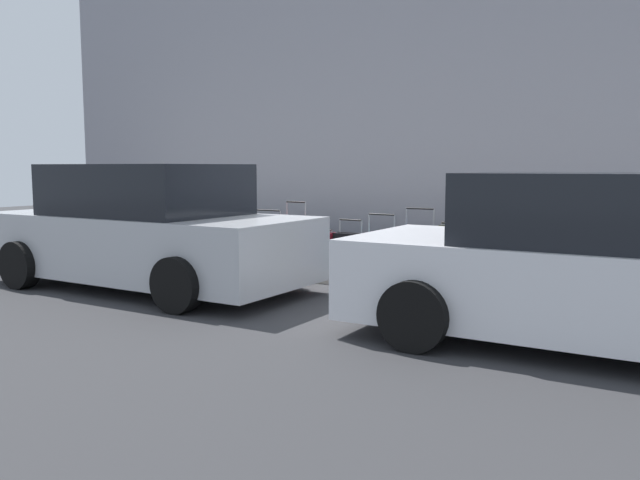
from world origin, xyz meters
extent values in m
plane|color=#333335|center=(0.00, 0.00, 0.00)|extent=(40.00, 40.00, 0.00)
cube|color=#ADA89E|center=(0.00, -2.50, 0.07)|extent=(18.00, 5.00, 0.14)
cube|color=gray|center=(0.00, -7.37, 4.63)|extent=(24.00, 3.00, 9.26)
cube|color=maroon|center=(-3.22, -0.54, 0.40)|extent=(0.43, 0.25, 0.52)
cube|color=black|center=(-3.22, -0.54, 0.40)|extent=(0.43, 0.06, 0.53)
cylinder|color=gray|center=(-3.40, -0.53, 0.79)|extent=(0.02, 0.02, 0.26)
cylinder|color=gray|center=(-3.04, -0.55, 0.79)|extent=(0.02, 0.02, 0.26)
cylinder|color=black|center=(-3.22, -0.54, 0.92)|extent=(0.36, 0.04, 0.02)
cylinder|color=black|center=(-3.40, -0.53, 0.16)|extent=(0.04, 0.02, 0.04)
cylinder|color=black|center=(-3.04, -0.55, 0.16)|extent=(0.04, 0.02, 0.04)
cube|color=red|center=(-2.74, -0.44, 0.45)|extent=(0.40, 0.26, 0.62)
cube|color=black|center=(-2.74, -0.44, 0.45)|extent=(0.39, 0.08, 0.63)
cylinder|color=gray|center=(-2.90, -0.46, 0.92)|extent=(0.02, 0.02, 0.31)
cylinder|color=gray|center=(-2.58, -0.43, 0.92)|extent=(0.02, 0.02, 0.31)
cylinder|color=black|center=(-2.74, -0.44, 1.07)|extent=(0.32, 0.05, 0.02)
cylinder|color=black|center=(-2.91, -0.46, 0.16)|extent=(0.05, 0.02, 0.04)
cylinder|color=black|center=(-2.58, -0.43, 0.16)|extent=(0.05, 0.02, 0.04)
cube|color=#9EA0A8|center=(-2.29, -0.53, 0.46)|extent=(0.39, 0.25, 0.64)
cube|color=black|center=(-2.29, -0.53, 0.46)|extent=(0.39, 0.07, 0.66)
cylinder|color=gray|center=(-2.44, -0.52, 0.90)|extent=(0.02, 0.02, 0.24)
cylinder|color=gray|center=(-2.13, -0.55, 0.90)|extent=(0.02, 0.02, 0.24)
cylinder|color=black|center=(-2.29, -0.53, 1.02)|extent=(0.32, 0.05, 0.02)
cylinder|color=black|center=(-2.45, -0.52, 0.16)|extent=(0.05, 0.02, 0.04)
cylinder|color=black|center=(-2.12, -0.55, 0.16)|extent=(0.05, 0.02, 0.04)
cube|color=#59601E|center=(-1.83, -0.40, 0.50)|extent=(0.39, 0.25, 0.72)
cube|color=black|center=(-1.83, -0.40, 0.50)|extent=(0.38, 0.07, 0.74)
cylinder|color=gray|center=(-1.99, -0.38, 0.88)|extent=(0.02, 0.02, 0.04)
cylinder|color=gray|center=(-1.67, -0.41, 0.88)|extent=(0.02, 0.02, 0.04)
cylinder|color=black|center=(-1.83, -0.40, 0.90)|extent=(0.31, 0.05, 0.02)
cylinder|color=black|center=(-1.99, -0.38, 0.16)|extent=(0.05, 0.02, 0.04)
cylinder|color=black|center=(-1.67, -0.41, 0.16)|extent=(0.05, 0.02, 0.04)
cube|color=navy|center=(-1.34, -0.48, 0.47)|extent=(0.46, 0.22, 0.67)
cube|color=black|center=(-1.34, -0.48, 0.47)|extent=(0.46, 0.05, 0.68)
cylinder|color=gray|center=(-1.53, -0.48, 0.94)|extent=(0.02, 0.02, 0.26)
cylinder|color=gray|center=(-1.14, -0.49, 0.94)|extent=(0.02, 0.02, 0.26)
cylinder|color=black|center=(-1.34, -0.48, 1.07)|extent=(0.39, 0.03, 0.02)
cylinder|color=black|center=(-1.54, -0.48, 0.16)|extent=(0.04, 0.02, 0.04)
cylinder|color=black|center=(-1.13, -0.49, 0.16)|extent=(0.04, 0.02, 0.04)
cube|color=#0F606B|center=(-0.80, -0.41, 0.41)|extent=(0.47, 0.27, 0.55)
cube|color=black|center=(-0.80, -0.41, 0.41)|extent=(0.47, 0.06, 0.56)
cylinder|color=gray|center=(-1.00, -0.41, 0.83)|extent=(0.02, 0.02, 0.29)
cylinder|color=gray|center=(-0.60, -0.42, 0.83)|extent=(0.02, 0.02, 0.29)
cylinder|color=black|center=(-0.80, -0.41, 0.98)|extent=(0.40, 0.04, 0.02)
cylinder|color=black|center=(-1.00, -0.41, 0.16)|extent=(0.04, 0.02, 0.04)
cylinder|color=black|center=(-0.60, -0.42, 0.16)|extent=(0.04, 0.02, 0.04)
cube|color=black|center=(-0.28, -0.47, 0.41)|extent=(0.43, 0.23, 0.55)
cube|color=black|center=(-0.28, -0.47, 0.41)|extent=(0.43, 0.05, 0.56)
cylinder|color=gray|center=(-0.46, -0.47, 0.78)|extent=(0.02, 0.02, 0.19)
cylinder|color=gray|center=(-0.10, -0.48, 0.78)|extent=(0.02, 0.02, 0.19)
cylinder|color=black|center=(-0.28, -0.47, 0.87)|extent=(0.36, 0.04, 0.02)
cylinder|color=black|center=(-0.47, -0.47, 0.16)|extent=(0.04, 0.02, 0.04)
cylinder|color=black|center=(-0.10, -0.48, 0.16)|extent=(0.04, 0.02, 0.04)
cube|color=maroon|center=(0.18, -0.50, 0.40)|extent=(0.37, 0.22, 0.53)
cube|color=black|center=(0.18, -0.50, 0.40)|extent=(0.36, 0.07, 0.54)
cylinder|color=gray|center=(0.04, -0.49, 0.69)|extent=(0.02, 0.02, 0.04)
cylinder|color=gray|center=(0.33, -0.52, 0.69)|extent=(0.02, 0.02, 0.04)
cylinder|color=black|center=(0.18, -0.50, 0.71)|extent=(0.29, 0.05, 0.02)
cylinder|color=black|center=(0.03, -0.49, 0.16)|extent=(0.05, 0.02, 0.04)
cylinder|color=black|center=(0.33, -0.52, 0.16)|extent=(0.05, 0.02, 0.04)
cube|color=red|center=(0.64, -0.46, 0.52)|extent=(0.40, 0.20, 0.76)
cube|color=black|center=(0.64, -0.46, 0.52)|extent=(0.40, 0.04, 0.77)
cylinder|color=gray|center=(0.47, -0.45, 1.00)|extent=(0.02, 0.02, 0.21)
cylinder|color=gray|center=(0.81, -0.46, 1.00)|extent=(0.02, 0.02, 0.21)
cylinder|color=black|center=(0.64, -0.46, 1.11)|extent=(0.34, 0.03, 0.02)
cylinder|color=black|center=(0.47, -0.45, 0.16)|extent=(0.04, 0.02, 0.04)
cylinder|color=black|center=(0.81, -0.46, 0.16)|extent=(0.04, 0.02, 0.04)
cube|color=#9EA0A8|center=(1.17, -0.48, 0.41)|extent=(0.50, 0.25, 0.54)
cube|color=black|center=(1.17, -0.48, 0.41)|extent=(0.51, 0.06, 0.56)
cylinder|color=gray|center=(0.95, -0.49, 0.82)|extent=(0.02, 0.02, 0.28)
cylinder|color=gray|center=(1.39, -0.47, 0.82)|extent=(0.02, 0.02, 0.28)
cylinder|color=black|center=(1.17, -0.48, 0.96)|extent=(0.44, 0.04, 0.02)
cylinder|color=black|center=(0.94, -0.49, 0.16)|extent=(0.04, 0.02, 0.04)
cylinder|color=black|center=(1.39, -0.47, 0.16)|extent=(0.04, 0.02, 0.04)
cylinder|color=#99999E|center=(1.89, -0.47, 0.47)|extent=(0.20, 0.20, 0.67)
sphere|color=#99999E|center=(1.89, -0.47, 0.86)|extent=(0.21, 0.21, 0.21)
cylinder|color=#99999E|center=(2.04, -0.47, 0.51)|extent=(0.09, 0.10, 0.09)
cylinder|color=#99999E|center=(1.74, -0.47, 0.51)|extent=(0.09, 0.10, 0.09)
cylinder|color=#333338|center=(2.50, -0.32, 0.60)|extent=(0.16, 0.16, 0.92)
cube|color=silver|center=(-3.91, 1.43, 0.56)|extent=(4.63, 1.95, 0.77)
cube|color=black|center=(-3.91, 1.43, 1.26)|extent=(2.42, 1.77, 0.63)
cylinder|color=black|center=(-2.49, 2.40, 0.32)|extent=(0.64, 0.23, 0.64)
cylinder|color=black|center=(-2.47, 0.49, 0.32)|extent=(0.64, 0.23, 0.64)
cube|color=#B2B5BA|center=(1.79, 1.43, 0.58)|extent=(4.60, 1.88, 0.82)
cube|color=black|center=(1.79, 1.43, 1.33)|extent=(2.39, 1.72, 0.67)
cylinder|color=black|center=(3.22, 2.37, 0.32)|extent=(0.64, 0.22, 0.64)
cylinder|color=black|center=(3.22, 0.48, 0.32)|extent=(0.64, 0.22, 0.64)
cylinder|color=black|center=(0.37, 2.37, 0.32)|extent=(0.64, 0.22, 0.64)
cylinder|color=black|center=(0.37, 0.48, 0.32)|extent=(0.64, 0.22, 0.64)
camera|label=1|loc=(-4.67, 7.61, 1.63)|focal=36.26mm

